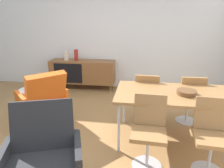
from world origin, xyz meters
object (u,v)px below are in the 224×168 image
dining_chair_back_right (190,97)px  fruit_bowl (31,87)px  sideboard (82,72)px  side_table_round (33,100)px  dining_chair_back_left (147,95)px  dining_chair_front_left (149,129)px  lounge_chair_red (44,99)px  vase_sculptural_dark (66,56)px  vase_cobalt (76,55)px  dining_chair_front_right (212,134)px  wooden_bowl_on_table (187,92)px  dining_table (174,95)px  armchair_black_shell (43,154)px

dining_chair_back_right → fruit_bowl: (-2.72, -0.14, 0.09)m
sideboard → side_table_round: 1.70m
dining_chair_back_left → dining_chair_front_left: bearing=-89.7°
lounge_chair_red → vase_sculptural_dark: bearing=99.1°
vase_sculptural_dark → vase_cobalt: bearing=0.0°
vase_cobalt → dining_chair_back_right: size_ratio=0.31×
dining_chair_front_right → lounge_chair_red: (-2.37, 0.71, -0.00)m
wooden_bowl_on_table → dining_chair_front_right: 0.63m
sideboard → lounge_chair_red: (-0.09, -1.91, 0.03)m
dining_chair_front_right → lounge_chair_red: lounge_chair_red is taller
vase_cobalt → wooden_bowl_on_table: size_ratio=1.03×
dining_chair_back_left → fruit_bowl: 2.02m
dining_table → wooden_bowl_on_table: (0.15, -0.05, 0.07)m
dining_table → dining_chair_front_left: (-0.35, -0.56, -0.23)m
sideboard → dining_chair_front_right: (2.27, -2.62, 0.03)m
dining_chair_front_right → armchair_black_shell: armchair_black_shell is taller
dining_chair_back_left → side_table_round: dining_chair_back_left is taller
dining_chair_back_left → dining_chair_back_right: bearing=-0.0°
dining_chair_back_left → wooden_bowl_on_table: bearing=-50.5°
side_table_round → vase_cobalt: bearing=79.5°
fruit_bowl → vase_sculptural_dark: bearing=88.3°
sideboard → dining_chair_back_right: bearing=-33.5°
dining_table → wooden_bowl_on_table: size_ratio=6.15×
dining_chair_front_right → side_table_round: bearing=160.1°
wooden_bowl_on_table → fruit_bowl: size_ratio=1.30×
lounge_chair_red → dining_chair_front_left: bearing=-23.1°
dining_chair_front_left → fruit_bowl: bearing=154.0°
armchair_black_shell → lounge_chair_red: bearing=116.2°
dining_table → fruit_bowl: dining_table is taller
sideboard → dining_chair_back_left: size_ratio=1.87×
vase_cobalt → dining_chair_back_left: (1.71, -1.50, -0.38)m
sideboard → lounge_chair_red: size_ratio=1.69×
dining_chair_front_left → lounge_chair_red: bearing=156.9°
vase_sculptural_dark → dining_chair_back_right: 3.08m
dining_table → dining_chair_front_left: dining_chair_front_left is taller
sideboard → wooden_bowl_on_table: 2.97m
wooden_bowl_on_table → dining_chair_back_left: (-0.50, 0.61, -0.30)m
sideboard → wooden_bowl_on_table: size_ratio=6.15×
dining_chair_front_right → lounge_chair_red: size_ratio=0.90×
dining_chair_back_right → armchair_black_shell: 2.44m
dining_chair_back_right → side_table_round: 2.72m
vase_cobalt → dining_chair_front_right: size_ratio=0.31×
wooden_bowl_on_table → fruit_bowl: (-2.51, 0.47, -0.21)m
vase_sculptural_dark → dining_table: 3.10m
dining_chair_front_right → side_table_round: 2.89m
vase_sculptural_dark → lounge_chair_red: bearing=-80.9°
sideboard → side_table_round: sideboard is taller
dining_chair_back_right → lounge_chair_red: size_ratio=0.90×
dining_chair_back_right → dining_chair_back_left: 0.70m
dining_table → dining_chair_front_left: size_ratio=1.87×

